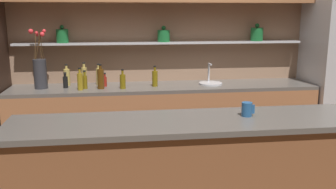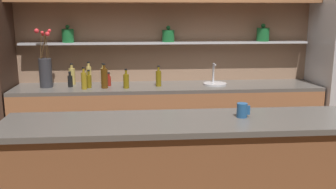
{
  "view_description": "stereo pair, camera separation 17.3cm",
  "coord_description": "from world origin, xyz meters",
  "px_view_note": "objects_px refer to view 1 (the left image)",
  "views": [
    {
      "loc": [
        -0.67,
        -3.09,
        1.77
      ],
      "look_at": [
        -0.21,
        0.34,
        1.01
      ],
      "focal_mm": 40.0,
      "sensor_mm": 36.0,
      "label": 1
    },
    {
      "loc": [
        -0.5,
        -3.11,
        1.77
      ],
      "look_at": [
        -0.21,
        0.34,
        1.01
      ],
      "focal_mm": 40.0,
      "sensor_mm": 36.0,
      "label": 2
    }
  ],
  "objects_px": {
    "bottle_oil_7": "(123,81)",
    "bottle_sauce_0": "(65,82)",
    "flower_vase": "(40,71)",
    "bottle_spirit_9": "(67,77)",
    "bottle_oil_2": "(155,78)",
    "bottle_spirit_5": "(101,79)",
    "sink_fixture": "(210,82)",
    "bottle_spirit_8": "(84,76)",
    "coffee_mug": "(247,109)",
    "bottle_oil_1": "(85,81)",
    "bottle_spirit_6": "(99,76)",
    "bottle_sauce_3": "(105,81)",
    "bottle_oil_4": "(80,81)"
  },
  "relations": [
    {
      "from": "bottle_oil_1",
      "to": "bottle_oil_2",
      "type": "relative_size",
      "value": 0.86
    },
    {
      "from": "bottle_oil_1",
      "to": "bottle_oil_2",
      "type": "bearing_deg",
      "value": 2.33
    },
    {
      "from": "bottle_oil_4",
      "to": "sink_fixture",
      "type": "bearing_deg",
      "value": 5.63
    },
    {
      "from": "bottle_spirit_9",
      "to": "coffee_mug",
      "type": "xyz_separation_m",
      "value": [
        1.54,
        -1.93,
        0.05
      ]
    },
    {
      "from": "flower_vase",
      "to": "bottle_spirit_9",
      "type": "xyz_separation_m",
      "value": [
        0.27,
        0.15,
        -0.1
      ]
    },
    {
      "from": "bottle_oil_4",
      "to": "bottle_oil_7",
      "type": "distance_m",
      "value": 0.47
    },
    {
      "from": "bottle_sauce_0",
      "to": "bottle_sauce_3",
      "type": "relative_size",
      "value": 1.13
    },
    {
      "from": "sink_fixture",
      "to": "bottle_oil_2",
      "type": "relative_size",
      "value": 1.14
    },
    {
      "from": "bottle_spirit_8",
      "to": "coffee_mug",
      "type": "height_order",
      "value": "bottle_spirit_8"
    },
    {
      "from": "bottle_oil_2",
      "to": "bottle_spirit_5",
      "type": "relative_size",
      "value": 0.86
    },
    {
      "from": "flower_vase",
      "to": "bottle_spirit_6",
      "type": "height_order",
      "value": "flower_vase"
    },
    {
      "from": "bottle_spirit_5",
      "to": "bottle_spirit_9",
      "type": "bearing_deg",
      "value": 147.17
    },
    {
      "from": "bottle_sauce_3",
      "to": "bottle_oil_7",
      "type": "bearing_deg",
      "value": -38.02
    },
    {
      "from": "bottle_oil_2",
      "to": "bottle_sauce_3",
      "type": "height_order",
      "value": "bottle_oil_2"
    },
    {
      "from": "bottle_oil_2",
      "to": "coffee_mug",
      "type": "height_order",
      "value": "bottle_oil_2"
    },
    {
      "from": "bottle_oil_2",
      "to": "bottle_oil_4",
      "type": "distance_m",
      "value": 0.85
    },
    {
      "from": "bottle_oil_4",
      "to": "bottle_oil_2",
      "type": "bearing_deg",
      "value": 7.11
    },
    {
      "from": "bottle_oil_1",
      "to": "coffee_mug",
      "type": "height_order",
      "value": "bottle_oil_1"
    },
    {
      "from": "bottle_oil_1",
      "to": "bottle_oil_2",
      "type": "height_order",
      "value": "bottle_oil_2"
    },
    {
      "from": "bottle_spirit_5",
      "to": "bottle_spirit_6",
      "type": "relative_size",
      "value": 1.11
    },
    {
      "from": "bottle_oil_7",
      "to": "bottle_spirit_9",
      "type": "height_order",
      "value": "bottle_spirit_9"
    },
    {
      "from": "sink_fixture",
      "to": "bottle_oil_4",
      "type": "distance_m",
      "value": 1.54
    },
    {
      "from": "bottle_oil_7",
      "to": "bottle_sauce_0",
      "type": "bearing_deg",
      "value": 168.51
    },
    {
      "from": "bottle_oil_1",
      "to": "bottle_spirit_8",
      "type": "xyz_separation_m",
      "value": [
        -0.02,
        0.15,
        0.04
      ]
    },
    {
      "from": "flower_vase",
      "to": "coffee_mug",
      "type": "distance_m",
      "value": 2.54
    },
    {
      "from": "flower_vase",
      "to": "bottle_oil_2",
      "type": "bearing_deg",
      "value": -2.23
    },
    {
      "from": "flower_vase",
      "to": "bottle_oil_4",
      "type": "bearing_deg",
      "value": -19.04
    },
    {
      "from": "sink_fixture",
      "to": "bottle_sauce_0",
      "type": "distance_m",
      "value": 1.71
    },
    {
      "from": "bottle_sauce_3",
      "to": "bottle_spirit_9",
      "type": "relative_size",
      "value": 0.63
    },
    {
      "from": "bottle_sauce_0",
      "to": "bottle_oil_4",
      "type": "xyz_separation_m",
      "value": [
        0.18,
        -0.15,
        0.03
      ]
    },
    {
      "from": "bottle_spirit_8",
      "to": "bottle_spirit_9",
      "type": "height_order",
      "value": "bottle_spirit_8"
    },
    {
      "from": "bottle_oil_1",
      "to": "bottle_spirit_6",
      "type": "xyz_separation_m",
      "value": [
        0.15,
        0.23,
        0.02
      ]
    },
    {
      "from": "bottle_oil_2",
      "to": "bottle_spirit_5",
      "type": "xyz_separation_m",
      "value": [
        -0.62,
        -0.06,
        0.02
      ]
    },
    {
      "from": "bottle_oil_2",
      "to": "bottle_spirit_5",
      "type": "height_order",
      "value": "bottle_spirit_5"
    },
    {
      "from": "bottle_spirit_5",
      "to": "coffee_mug",
      "type": "xyz_separation_m",
      "value": [
        1.13,
        -1.67,
        0.03
      ]
    },
    {
      "from": "bottle_spirit_9",
      "to": "coffee_mug",
      "type": "bearing_deg",
      "value": -51.52
    },
    {
      "from": "bottle_sauce_3",
      "to": "bottle_oil_1",
      "type": "bearing_deg",
      "value": -154.16
    },
    {
      "from": "bottle_oil_4",
      "to": "bottle_spirit_8",
      "type": "relative_size",
      "value": 0.89
    },
    {
      "from": "bottle_oil_7",
      "to": "bottle_spirit_8",
      "type": "height_order",
      "value": "bottle_spirit_8"
    },
    {
      "from": "bottle_sauce_3",
      "to": "bottle_spirit_6",
      "type": "height_order",
      "value": "bottle_spirit_6"
    },
    {
      "from": "bottle_spirit_5",
      "to": "bottle_spirit_8",
      "type": "xyz_separation_m",
      "value": [
        -0.2,
        0.18,
        0.0
      ]
    },
    {
      "from": "bottle_oil_1",
      "to": "coffee_mug",
      "type": "distance_m",
      "value": 2.15
    },
    {
      "from": "flower_vase",
      "to": "bottle_oil_7",
      "type": "relative_size",
      "value": 3.0
    },
    {
      "from": "flower_vase",
      "to": "bottle_oil_7",
      "type": "xyz_separation_m",
      "value": [
        0.93,
        -0.14,
        -0.11
      ]
    },
    {
      "from": "bottle_spirit_6",
      "to": "bottle_oil_4",
      "type": "bearing_deg",
      "value": -122.46
    },
    {
      "from": "bottle_oil_4",
      "to": "bottle_spirit_5",
      "type": "relative_size",
      "value": 0.89
    },
    {
      "from": "bottle_oil_1",
      "to": "bottle_sauce_3",
      "type": "xyz_separation_m",
      "value": [
        0.22,
        0.11,
        -0.02
      ]
    },
    {
      "from": "bottle_sauce_3",
      "to": "bottle_spirit_9",
      "type": "xyz_separation_m",
      "value": [
        -0.45,
        0.13,
        0.04
      ]
    },
    {
      "from": "sink_fixture",
      "to": "bottle_oil_1",
      "type": "distance_m",
      "value": 1.49
    },
    {
      "from": "bottle_spirit_5",
      "to": "bottle_oil_7",
      "type": "bearing_deg",
      "value": -5.88
    }
  ]
}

